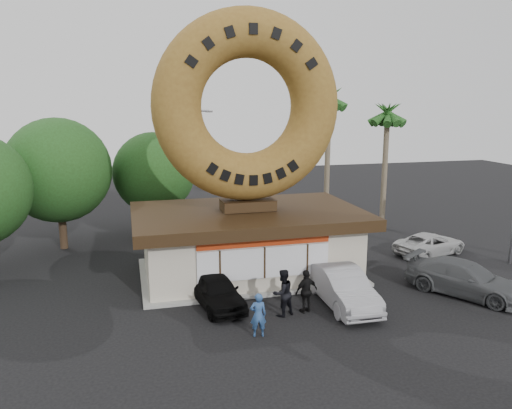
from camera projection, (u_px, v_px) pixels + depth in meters
The scene contains 15 objects.
ground at pixel (284, 323), 19.56m from camera, with size 90.00×90.00×0.00m, color black.
donut_shop at pixel (248, 240), 24.86m from camera, with size 11.20×7.20×3.80m.
giant_donut at pixel (247, 106), 23.54m from camera, with size 9.00×9.00×2.29m, color olive.
tree_west at pixel (58, 170), 28.57m from camera, with size 6.00×6.00×7.65m.
tree_mid at pixel (154, 173), 31.95m from camera, with size 5.20×5.20×6.63m.
palm_near at pixel (329, 103), 32.94m from camera, with size 2.60×2.60×9.75m.
palm_far at pixel (387, 117), 32.58m from camera, with size 2.60×2.60×8.75m.
street_lamp at pixel (185, 163), 33.33m from camera, with size 2.11×0.20×8.00m.
person_left at pixel (258, 315), 18.36m from camera, with size 0.61×0.40×1.68m, color #2A4B81.
person_center at pixel (283, 293), 20.12m from camera, with size 0.95×0.74×1.95m, color black.
person_right at pixel (306, 291), 20.43m from camera, with size 1.07×0.44×1.82m, color black.
car_black at pixel (217, 291), 21.11m from camera, with size 1.62×4.02×1.37m, color black.
car_silver at pixel (343, 287), 21.20m from camera, with size 1.68×4.81×1.58m, color #99989D.
car_grey at pixel (465, 279), 22.34m from camera, with size 2.11×5.19×1.51m, color #505255.
car_white at pixel (430, 244), 28.20m from camera, with size 2.05×4.45×1.24m, color #BABABA.
Camera 1 is at (-5.66, -17.31, 8.59)m, focal length 35.00 mm.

